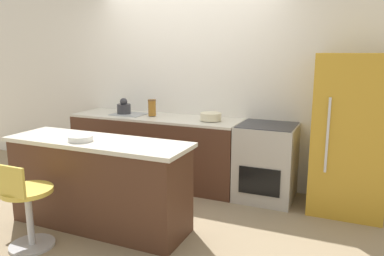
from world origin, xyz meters
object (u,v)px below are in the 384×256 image
Objects in this scene: kettle at (124,107)px; mixing_bowl at (211,117)px; oven_range at (266,162)px; refrigerator at (350,135)px; stool_chair at (26,206)px.

kettle is 0.83× the size of mixing_bowl.
kettle is at bearing 180.00° from mixing_bowl.
refrigerator reaches higher than oven_range.
refrigerator is at bearing 0.22° from oven_range.
oven_range is at bearing -179.78° from refrigerator.
stool_chair is at bearing -81.60° from kettle.
oven_range is 4.22× the size of kettle.
refrigerator is at bearing 0.23° from mixing_bowl.
refrigerator is 2.11× the size of stool_chair.
oven_range is at bearing 50.19° from stool_chair.
refrigerator is at bearing 0.13° from kettle.
mixing_bowl is (1.25, 0.00, -0.04)m from kettle.
stool_chair is (-2.54, -1.99, -0.46)m from refrigerator.
refrigerator reaches higher than kettle.
refrigerator is 6.66× the size of mixing_bowl.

